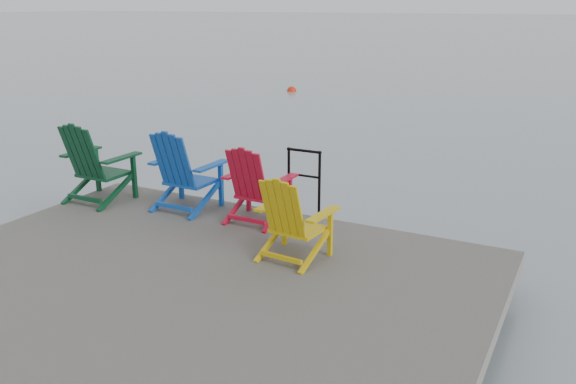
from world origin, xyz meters
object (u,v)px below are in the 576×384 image
at_px(chair_green, 95,162).
at_px(buoy_b, 292,91).
at_px(chair_blue, 184,170).
at_px(handrail, 304,176).
at_px(chair_red, 255,184).
at_px(chair_yellow, 292,218).

bearing_deg(chair_green, buoy_b, 107.34).
distance_m(chair_green, buoy_b, 15.21).
bearing_deg(chair_blue, handrail, 19.04).
relative_size(chair_green, buoy_b, 3.15).
xyz_separation_m(chair_blue, chair_red, (1.10, 0.01, -0.05)).
bearing_deg(buoy_b, chair_green, -73.38).
distance_m(handrail, chair_blue, 1.62).
distance_m(chair_blue, chair_red, 1.10).
height_order(chair_red, chair_yellow, chair_red).
relative_size(handrail, buoy_b, 2.51).
relative_size(chair_green, chair_blue, 1.03).
bearing_deg(handrail, chair_yellow, -69.24).
bearing_deg(chair_yellow, chair_red, 143.23).
height_order(chair_green, chair_blue, chair_green).
bearing_deg(chair_red, chair_green, -171.98).
relative_size(chair_green, chair_red, 1.13).
xyz_separation_m(chair_yellow, buoy_b, (-7.70, 15.10, -0.98)).
distance_m(chair_yellow, buoy_b, 16.98).
height_order(chair_green, buoy_b, chair_green).
xyz_separation_m(handrail, buoy_b, (-7.19, 13.77, -1.04)).
distance_m(handrail, chair_green, 2.95).
bearing_deg(chair_blue, buoy_b, 112.89).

